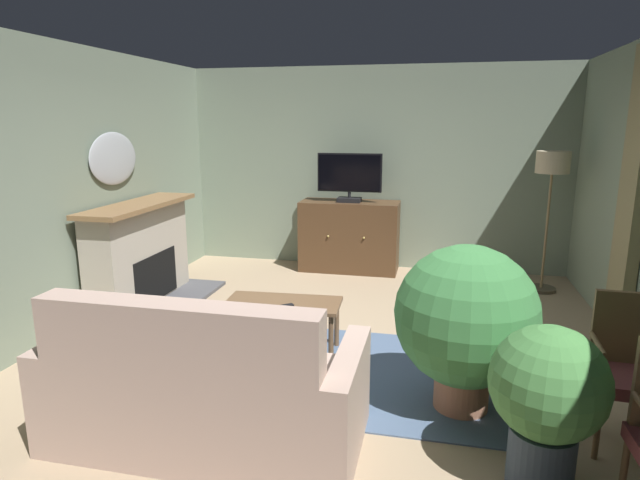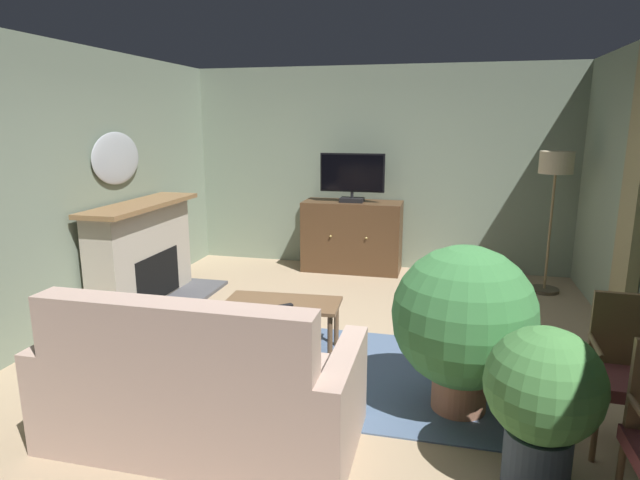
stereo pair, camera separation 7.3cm
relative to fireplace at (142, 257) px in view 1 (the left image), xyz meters
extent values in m
cube|color=tan|center=(2.30, -0.92, -0.56)|extent=(5.76, 6.78, 0.04)
cube|color=gray|center=(2.30, 2.22, 0.83)|extent=(5.76, 0.10, 2.74)
cube|color=gray|center=(-0.33, -0.92, 0.83)|extent=(0.10, 6.78, 2.74)
cube|color=#8E7F56|center=(4.82, -0.04, 0.96)|extent=(0.10, 0.44, 2.30)
cube|color=slate|center=(2.49, -1.15, -0.54)|extent=(2.50, 1.68, 0.01)
cube|color=#4C4C51|center=(0.35, 0.00, -0.52)|extent=(0.50, 1.74, 0.04)
cube|color=#ADA393|center=(-0.03, 0.00, 0.01)|extent=(0.37, 1.54, 1.10)
cube|color=black|center=(0.11, 0.00, -0.22)|extent=(0.10, 0.86, 0.52)
cube|color=olive|center=(0.01, 0.00, 0.58)|extent=(0.49, 1.70, 0.05)
ellipsoid|color=#B2B7BF|center=(-0.25, 0.00, 1.08)|extent=(0.06, 0.85, 0.56)
cube|color=#352315|center=(2.01, 1.87, -0.51)|extent=(1.26, 0.49, 0.06)
cube|color=#4C331E|center=(2.01, 1.87, -0.06)|extent=(1.32, 0.55, 0.95)
sphere|color=tan|center=(1.78, 1.58, -0.02)|extent=(0.03, 0.03, 0.03)
sphere|color=tan|center=(2.25, 1.58, -0.02)|extent=(0.03, 0.03, 0.03)
cube|color=black|center=(2.01, 1.82, 0.44)|extent=(0.31, 0.20, 0.06)
cylinder|color=black|center=(2.01, 1.82, 0.51)|extent=(0.04, 0.04, 0.08)
cube|color=black|center=(2.01, 1.82, 0.81)|extent=(0.86, 0.05, 0.51)
cube|color=black|center=(2.01, 1.79, 0.81)|extent=(0.82, 0.01, 0.47)
cube|color=brown|center=(1.88, -0.88, -0.09)|extent=(1.03, 0.52, 0.03)
cylinder|color=brown|center=(2.33, -0.67, -0.32)|extent=(0.04, 0.04, 0.44)
cylinder|color=brown|center=(1.42, -0.73, -0.32)|extent=(0.04, 0.04, 0.44)
cylinder|color=brown|center=(2.35, -1.04, -0.32)|extent=(0.04, 0.04, 0.44)
cylinder|color=brown|center=(1.44, -1.09, -0.32)|extent=(0.04, 0.04, 0.44)
cube|color=black|center=(1.94, -1.03, -0.06)|extent=(0.16, 0.15, 0.02)
cube|color=#BC9E8E|center=(1.79, -2.24, -0.32)|extent=(1.66, 0.92, 0.45)
cube|color=#BC9E8E|center=(1.79, -2.60, 0.20)|extent=(1.66, 0.20, 0.59)
cube|color=#BC9E8E|center=(0.89, -2.24, -0.21)|extent=(0.15, 0.92, 0.67)
cube|color=#BC9E8E|center=(2.69, -2.24, -0.21)|extent=(0.15, 0.92, 0.67)
cube|color=slate|center=(2.14, -2.38, 0.03)|extent=(0.37, 0.14, 0.36)
cylinder|color=brown|center=(4.19, -2.36, -0.34)|extent=(0.04, 0.04, 0.41)
cube|color=brown|center=(4.40, -1.77, -0.09)|extent=(0.51, 0.45, 0.08)
cube|color=brown|center=(4.41, -1.57, 0.16)|extent=(0.45, 0.06, 0.51)
cylinder|color=brown|center=(4.17, -1.94, -0.34)|extent=(0.04, 0.04, 0.41)
cylinder|color=brown|center=(4.19, -1.57, -0.34)|extent=(0.04, 0.04, 0.41)
cylinder|color=brown|center=(4.17, -1.76, 0.13)|extent=(0.05, 0.34, 0.03)
cylinder|color=#99664C|center=(3.39, -1.52, -0.41)|extent=(0.38, 0.38, 0.26)
sphere|color=#3D7F42|center=(3.39, -1.52, 0.16)|extent=(0.99, 0.99, 0.99)
cylinder|color=#3D4C5B|center=(3.80, -2.27, -0.37)|extent=(0.36, 0.36, 0.35)
sphere|color=#4C8E47|center=(3.80, -2.27, 0.09)|extent=(0.64, 0.64, 0.64)
ellipsoid|color=#937A5B|center=(1.22, -0.18, -0.45)|extent=(0.42, 0.29, 0.19)
sphere|color=#937A5B|center=(1.45, -0.24, -0.42)|extent=(0.14, 0.14, 0.14)
cone|color=#937A5B|center=(1.46, -0.21, -0.35)|extent=(0.04, 0.04, 0.04)
cone|color=#937A5B|center=(1.44, -0.28, -0.35)|extent=(0.04, 0.04, 0.04)
cylinder|color=#937A5B|center=(0.95, -0.06, -0.48)|extent=(0.22, 0.10, 0.04)
cylinder|color=#4C4233|center=(4.45, 1.48, -0.52)|extent=(0.34, 0.34, 0.04)
cylinder|color=olive|center=(4.45, 1.48, 0.17)|extent=(0.03, 0.03, 1.42)
cylinder|color=beige|center=(4.45, 1.48, 1.01)|extent=(0.38, 0.38, 0.25)
camera|label=1|loc=(3.16, -5.09, 1.47)|focal=29.65mm
camera|label=2|loc=(3.23, -5.08, 1.47)|focal=29.65mm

